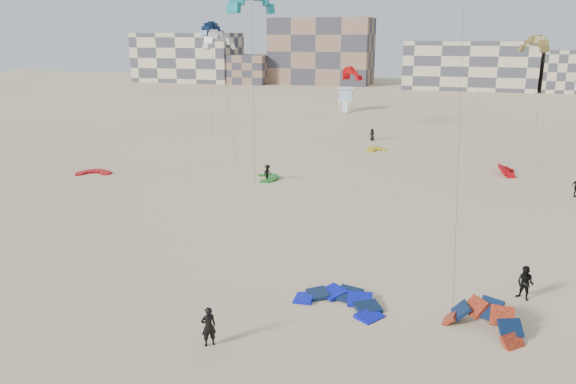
% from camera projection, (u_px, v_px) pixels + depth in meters
% --- Properties ---
extents(ground, '(320.00, 320.00, 0.00)m').
position_uv_depth(ground, '(246.00, 308.00, 29.05)').
color(ground, beige).
rests_on(ground, ground).
extents(kite_ground_blue, '(5.42, 5.59, 1.35)m').
position_uv_depth(kite_ground_blue, '(340.00, 304.00, 29.48)').
color(kite_ground_blue, '#0C14D8').
rests_on(kite_ground_blue, ground).
extents(kite_ground_orange, '(4.99, 5.02, 3.70)m').
position_uv_depth(kite_ground_orange, '(482.00, 331.00, 26.86)').
color(kite_ground_orange, red).
rests_on(kite_ground_orange, ground).
extents(kite_ground_red, '(4.21, 4.32, 0.60)m').
position_uv_depth(kite_ground_red, '(94.00, 174.00, 57.08)').
color(kite_ground_red, '#CB0000').
rests_on(kite_ground_red, ground).
extents(kite_ground_green, '(4.23, 4.12, 1.08)m').
position_uv_depth(kite_ground_green, '(267.00, 179.00, 55.12)').
color(kite_ground_green, '#218722').
rests_on(kite_ground_green, ground).
extents(kite_ground_red_far, '(3.27, 3.09, 2.77)m').
position_uv_depth(kite_ground_red_far, '(507.00, 174.00, 56.77)').
color(kite_ground_red_far, '#CB0000').
rests_on(kite_ground_red_far, ground).
extents(kite_ground_yellow, '(3.83, 3.84, 1.29)m').
position_uv_depth(kite_ground_yellow, '(377.00, 151.00, 68.30)').
color(kite_ground_yellow, '#CE990E').
rests_on(kite_ground_yellow, ground).
extents(kitesurfer_main, '(0.83, 0.80, 1.91)m').
position_uv_depth(kitesurfer_main, '(209.00, 326.00, 25.37)').
color(kitesurfer_main, black).
rests_on(kitesurfer_main, ground).
extents(kitesurfer_b, '(1.16, 1.09, 1.89)m').
position_uv_depth(kitesurfer_b, '(525.00, 283.00, 29.78)').
color(kitesurfer_b, black).
rests_on(kitesurfer_b, ground).
extents(kitesurfer_c, '(0.96, 1.19, 1.61)m').
position_uv_depth(kitesurfer_c, '(268.00, 173.00, 54.02)').
color(kitesurfer_c, black).
rests_on(kitesurfer_c, ground).
extents(kitesurfer_e, '(0.89, 0.73, 1.57)m').
position_uv_depth(kitesurfer_e, '(372.00, 135.00, 74.65)').
color(kitesurfer_e, black).
rests_on(kitesurfer_e, ground).
extents(kite_fly_teal_a, '(4.94, 6.79, 16.03)m').
position_uv_depth(kite_fly_teal_a, '(252.00, 3.00, 40.60)').
color(kite_fly_teal_a, teal).
rests_on(kite_fly_teal_a, ground).
extents(kite_fly_grey, '(7.28, 9.88, 13.19)m').
position_uv_depth(kite_fly_grey, '(219.00, 43.00, 62.17)').
color(kite_fly_grey, silver).
rests_on(kite_fly_grey, ground).
extents(kite_fly_olive, '(4.63, 10.99, 12.90)m').
position_uv_depth(kite_fly_olive, '(534.00, 45.00, 58.10)').
color(kite_fly_olive, olive).
rests_on(kite_fly_olive, ground).
extents(kite_fly_navy, '(5.29, 9.72, 14.50)m').
position_uv_depth(kite_fly_navy, '(213.00, 31.00, 77.10)').
color(kite_fly_navy, '#0C183B').
rests_on(kite_fly_navy, ground).
extents(kite_fly_red, '(5.29, 5.30, 8.54)m').
position_uv_depth(kite_fly_red, '(352.00, 75.00, 81.16)').
color(kite_fly_red, '#CB0000').
rests_on(kite_fly_red, ground).
extents(lifeguard_tower_far, '(3.34, 5.90, 4.16)m').
position_uv_depth(lifeguard_tower_far, '(346.00, 99.00, 103.78)').
color(lifeguard_tower_far, white).
rests_on(lifeguard_tower_far, ground).
extents(condo_west_a, '(30.00, 15.00, 14.00)m').
position_uv_depth(condo_west_a, '(188.00, 57.00, 166.73)').
color(condo_west_a, beige).
rests_on(condo_west_a, ground).
extents(condo_west_b, '(28.00, 14.00, 18.00)m').
position_uv_depth(condo_west_b, '(322.00, 51.00, 158.28)').
color(condo_west_b, '#866650').
rests_on(condo_west_b, ground).
extents(condo_mid, '(32.00, 16.00, 12.00)m').
position_uv_depth(condo_mid, '(469.00, 65.00, 143.84)').
color(condo_mid, beige).
rests_on(condo_mid, ground).
extents(condo_fill_left, '(12.00, 10.00, 8.00)m').
position_uv_depth(condo_fill_left, '(248.00, 69.00, 159.92)').
color(condo_fill_left, '#866650').
rests_on(condo_fill_left, ground).
extents(condo_fill_right, '(10.00, 10.00, 10.00)m').
position_uv_depth(condo_fill_right, '(563.00, 71.00, 135.91)').
color(condo_fill_right, beige).
rests_on(condo_fill_right, ground).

